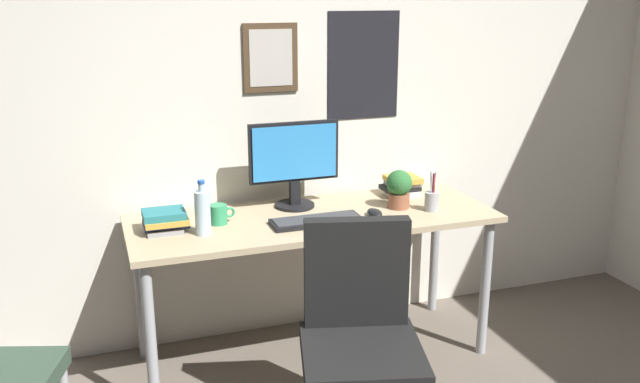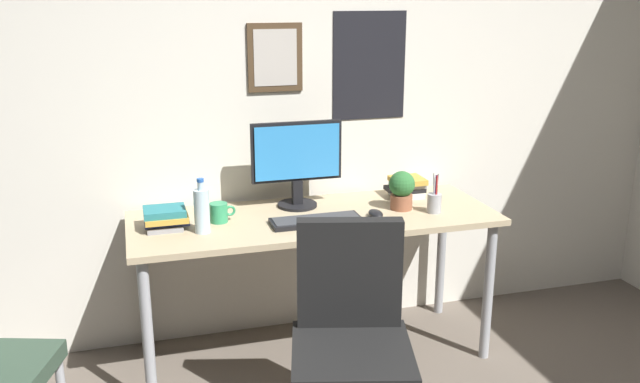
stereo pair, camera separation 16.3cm
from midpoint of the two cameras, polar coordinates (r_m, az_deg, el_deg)
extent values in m
cube|color=silver|center=(3.58, 0.24, 8.33)|extent=(4.40, 0.08, 2.60)
cube|color=#4C3823|center=(3.47, -2.44, 11.19)|extent=(0.28, 0.02, 0.34)
cube|color=beige|center=(3.46, -2.40, 11.18)|extent=(0.22, 0.00, 0.28)
cube|color=black|center=(3.63, 5.48, 10.47)|extent=(0.40, 0.01, 0.56)
cube|color=tan|center=(3.31, 0.93, -2.28)|extent=(1.78, 0.65, 0.03)
cylinder|color=#9EA0A5|center=(3.09, -12.80, -11.83)|extent=(0.05, 0.05, 0.73)
cylinder|color=#9EA0A5|center=(3.55, 15.26, -8.14)|extent=(0.05, 0.05, 0.73)
cylinder|color=#9EA0A5|center=(3.57, -13.38, -7.87)|extent=(0.05, 0.05, 0.73)
cylinder|color=#9EA0A5|center=(3.97, 11.32, -5.16)|extent=(0.05, 0.05, 0.73)
cube|color=black|center=(2.68, 4.50, -13.77)|extent=(0.56, 0.56, 0.08)
cube|color=black|center=(2.74, 4.21, -6.86)|extent=(0.42, 0.17, 0.45)
cylinder|color=black|center=(3.44, -0.56, -1.14)|extent=(0.20, 0.20, 0.01)
cube|color=black|center=(3.42, -0.56, -0.06)|extent=(0.05, 0.04, 0.12)
cube|color=black|center=(3.37, -0.60, 3.39)|extent=(0.46, 0.02, 0.30)
cube|color=#338CD8|center=(3.35, -0.51, 3.31)|extent=(0.43, 0.00, 0.27)
cube|color=black|center=(3.19, 1.14, -2.51)|extent=(0.43, 0.15, 0.02)
cube|color=#38383A|center=(3.19, 1.14, -2.28)|extent=(0.41, 0.13, 0.00)
ellipsoid|color=black|center=(3.29, 6.12, -1.89)|extent=(0.06, 0.11, 0.04)
cylinder|color=silver|center=(3.08, -8.42, -1.66)|extent=(0.07, 0.07, 0.20)
cylinder|color=silver|center=(3.04, -8.52, 0.49)|extent=(0.03, 0.03, 0.04)
cylinder|color=#2659B2|center=(3.04, -8.54, 0.94)|extent=(0.03, 0.03, 0.02)
cylinder|color=#2D8C59|center=(3.22, -7.09, -1.79)|extent=(0.08, 0.08, 0.09)
torus|color=#2D8C59|center=(3.23, -6.14, -1.63)|extent=(0.05, 0.01, 0.05)
cylinder|color=brown|center=(3.42, 8.21, -0.87)|extent=(0.11, 0.11, 0.07)
sphere|color=#2D6B33|center=(3.40, 8.27, 0.61)|extent=(0.13, 0.13, 0.13)
ellipsoid|color=#287A38|center=(3.41, 7.65, 0.95)|extent=(0.07, 0.08, 0.02)
ellipsoid|color=#287A38|center=(3.43, 8.58, 1.03)|extent=(0.07, 0.08, 0.02)
ellipsoid|color=#287A38|center=(3.36, 8.08, 0.47)|extent=(0.08, 0.07, 0.02)
cylinder|color=#9EA0A5|center=(3.40, 10.94, -0.98)|extent=(0.07, 0.07, 0.09)
cylinder|color=#263FBF|center=(3.38, 11.08, 0.30)|extent=(0.01, 0.01, 0.13)
cylinder|color=red|center=(3.37, 11.14, 0.24)|extent=(0.01, 0.01, 0.13)
cylinder|color=black|center=(3.38, 11.17, 0.28)|extent=(0.01, 0.01, 0.13)
cylinder|color=#9EA0A5|center=(3.38, 11.17, 0.37)|extent=(0.01, 0.03, 0.14)
cylinder|color=#9EA0A5|center=(3.37, 10.93, 0.35)|extent=(0.01, 0.02, 0.14)
cube|color=gray|center=(3.18, -11.51, -2.93)|extent=(0.16, 0.15, 0.02)
cube|color=navy|center=(3.19, -11.36, -2.46)|extent=(0.20, 0.14, 0.02)
cube|color=gold|center=(3.17, -11.37, -2.16)|extent=(0.19, 0.17, 0.02)
cube|color=#26727A|center=(3.16, -11.52, -1.67)|extent=(0.19, 0.15, 0.03)
cube|color=silver|center=(3.64, 8.57, -0.19)|extent=(0.15, 0.14, 0.03)
cube|color=black|center=(3.63, 8.42, 0.20)|extent=(0.19, 0.14, 0.02)
cube|color=gray|center=(3.63, 8.67, 0.58)|extent=(0.17, 0.14, 0.02)
cube|color=gold|center=(3.62, 8.67, 0.93)|extent=(0.17, 0.16, 0.03)
camera|label=1|loc=(0.08, -88.53, 0.43)|focal=38.05mm
camera|label=2|loc=(0.08, 91.47, -0.43)|focal=38.05mm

